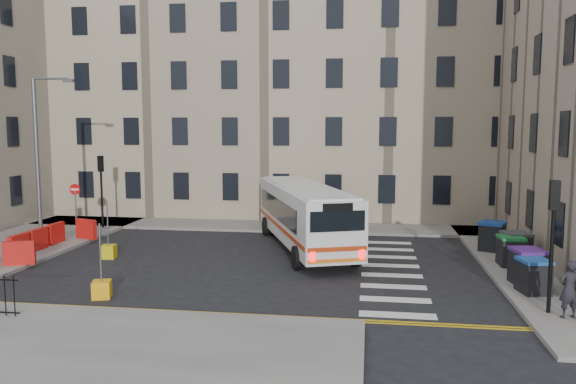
% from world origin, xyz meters
% --- Properties ---
extents(ground, '(120.00, 120.00, 0.00)m').
position_xyz_m(ground, '(0.00, 0.00, 0.00)').
color(ground, black).
rests_on(ground, ground).
extents(pavement_north, '(36.00, 3.20, 0.15)m').
position_xyz_m(pavement_north, '(-6.00, 8.60, 0.07)').
color(pavement_north, slate).
rests_on(pavement_north, ground).
extents(pavement_east, '(2.40, 26.00, 0.15)m').
position_xyz_m(pavement_east, '(9.00, 4.00, 0.07)').
color(pavement_east, slate).
rests_on(pavement_east, ground).
extents(pavement_west, '(6.00, 22.00, 0.15)m').
position_xyz_m(pavement_west, '(-14.00, 1.00, 0.07)').
color(pavement_west, slate).
rests_on(pavement_west, ground).
extents(terrace_north, '(38.30, 10.80, 17.20)m').
position_xyz_m(terrace_north, '(-7.00, 15.50, 8.62)').
color(terrace_north, tan).
rests_on(terrace_north, ground).
extents(traffic_light_east, '(0.28, 0.22, 4.10)m').
position_xyz_m(traffic_light_east, '(8.60, -5.50, 2.87)').
color(traffic_light_east, black).
rests_on(traffic_light_east, pavement_east).
extents(traffic_light_nw, '(0.28, 0.22, 4.10)m').
position_xyz_m(traffic_light_nw, '(-12.00, 6.50, 2.87)').
color(traffic_light_nw, black).
rests_on(traffic_light_nw, pavement_west).
extents(streetlamp, '(0.50, 0.22, 8.14)m').
position_xyz_m(streetlamp, '(-13.00, 2.00, 4.34)').
color(streetlamp, '#595B5E').
rests_on(streetlamp, pavement_west).
extents(no_entry_north, '(0.60, 0.08, 3.00)m').
position_xyz_m(no_entry_north, '(-12.50, 4.50, 2.08)').
color(no_entry_north, '#595B5E').
rests_on(no_entry_north, pavement_west).
extents(roadworks_barriers, '(1.66, 6.26, 1.00)m').
position_xyz_m(roadworks_barriers, '(-11.84, 0.50, 0.65)').
color(roadworks_barriers, red).
rests_on(roadworks_barriers, pavement_west).
extents(bus, '(6.13, 11.17, 2.99)m').
position_xyz_m(bus, '(-0.02, 3.25, 1.73)').
color(bus, silver).
rests_on(bus, ground).
extents(wheelie_bin_a, '(1.13, 1.24, 1.19)m').
position_xyz_m(wheelie_bin_a, '(8.72, -3.36, 0.75)').
color(wheelie_bin_a, black).
rests_on(wheelie_bin_a, pavement_east).
extents(wheelie_bin_b, '(1.23, 1.35, 1.31)m').
position_xyz_m(wheelie_bin_b, '(8.80, -2.28, 0.81)').
color(wheelie_bin_b, black).
rests_on(wheelie_bin_b, pavement_east).
extents(wheelie_bin_c, '(1.01, 1.15, 1.23)m').
position_xyz_m(wheelie_bin_c, '(8.88, 0.54, 0.77)').
color(wheelie_bin_c, black).
rests_on(wheelie_bin_c, pavement_east).
extents(wheelie_bin_d, '(1.24, 1.36, 1.28)m').
position_xyz_m(wheelie_bin_d, '(9.26, 1.23, 0.80)').
color(wheelie_bin_d, black).
rests_on(wheelie_bin_d, pavement_east).
extents(wheelie_bin_e, '(1.46, 1.54, 1.34)m').
position_xyz_m(wheelie_bin_e, '(8.75, 3.47, 0.82)').
color(wheelie_bin_e, black).
rests_on(wheelie_bin_e, pavement_east).
extents(pedestrian, '(0.74, 0.58, 1.77)m').
position_xyz_m(pedestrian, '(9.02, -5.94, 1.03)').
color(pedestrian, black).
rests_on(pedestrian, pavement_east).
extents(bollard_yellow, '(0.68, 0.68, 0.60)m').
position_xyz_m(bollard_yellow, '(-8.46, -0.05, 0.30)').
color(bollard_yellow, gold).
rests_on(bollard_yellow, ground).
extents(bollard_chevron, '(0.75, 0.75, 0.60)m').
position_xyz_m(bollard_chevron, '(-5.98, -5.65, 0.30)').
color(bollard_chevron, '#EAA00D').
rests_on(bollard_chevron, ground).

